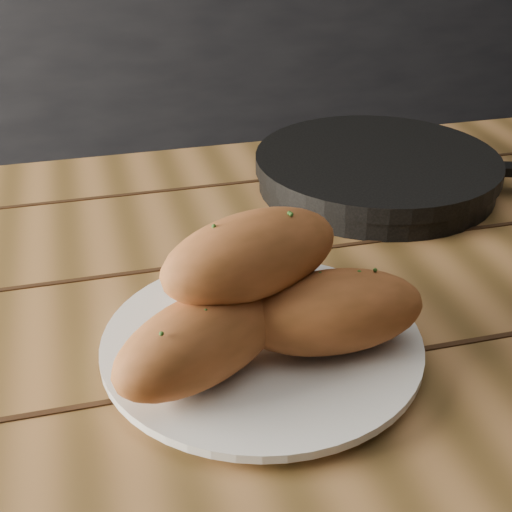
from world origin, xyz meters
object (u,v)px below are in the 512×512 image
at_px(bread_rolls, 256,294).
at_px(table, 387,367).
at_px(plate, 262,345).
at_px(skillet, 378,171).

bearing_deg(bread_rolls, table, 23.42).
bearing_deg(table, bread_rolls, -156.58).
height_order(table, bread_rolls, bread_rolls).
bearing_deg(table, plate, -156.87).
relative_size(table, plate, 5.02).
height_order(plate, skillet, skillet).
distance_m(bread_rolls, skillet, 0.40).
xyz_separation_m(table, bread_rolls, (-0.17, -0.07, 0.17)).
height_order(plate, bread_rolls, bread_rolls).
bearing_deg(plate, table, 23.13).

